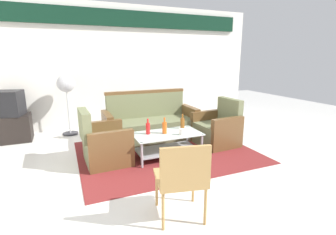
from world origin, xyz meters
The scene contains 15 objects.
ground_plane centered at (0.00, 0.00, 0.00)m, with size 14.00×14.00×0.00m, color silver.
wall_back centered at (0.00, 3.05, 1.48)m, with size 6.52×0.19×2.80m.
rug centered at (0.06, 0.81, 0.01)m, with size 2.93×2.28×0.01m, color maroon.
couch centered at (0.02, 1.55, 0.32)m, with size 1.80×0.75×0.96m.
armchair_left centered at (-0.99, 0.80, 0.29)m, with size 0.73×0.79×0.85m.
armchair_right centered at (1.11, 0.83, 0.29)m, with size 0.75×0.81×0.85m.
coffee_table centered at (-0.02, 0.62, 0.27)m, with size 1.10×0.60×0.40m.
bottle_red centered at (-0.31, 0.70, 0.51)m, with size 0.07×0.07×0.25m.
bottle_orange centered at (-0.05, 0.63, 0.51)m, with size 0.07×0.07×0.27m.
bottle_brown centered at (0.35, 0.78, 0.51)m, with size 0.07×0.07×0.26m.
cup centered at (0.17, 0.45, 0.46)m, with size 0.08×0.08×0.10m, color silver.
tv_stand centered at (-2.56, 2.55, 0.26)m, with size 0.80×0.50×0.52m, color black.
television centered at (-2.56, 2.55, 0.76)m, with size 0.68×0.56×0.48m.
pedestal_fan centered at (-1.45, 2.60, 1.01)m, with size 0.36×0.36×1.27m.
wicker_chair centered at (-0.52, -0.97, 0.49)m, with size 0.57×0.57×0.84m.
Camera 1 is at (-1.52, -3.00, 1.63)m, focal length 26.86 mm.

